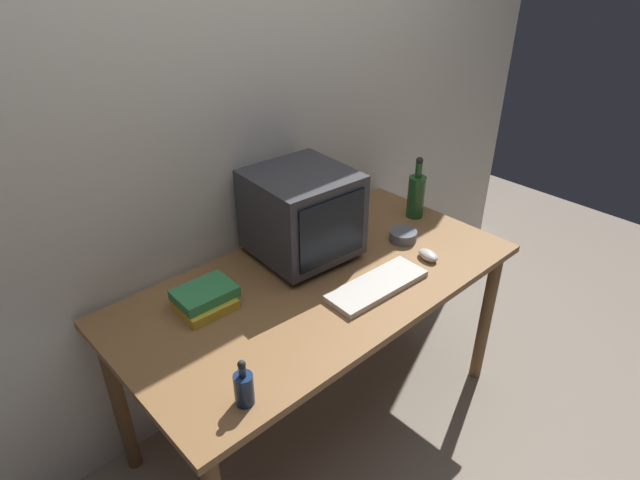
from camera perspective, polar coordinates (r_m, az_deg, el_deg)
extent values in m
plane|color=gray|center=(2.60, 0.00, -18.10)|extent=(6.00, 6.00, 0.00)
cube|color=silver|center=(2.20, -8.46, 11.55)|extent=(4.00, 0.08, 2.50)
cube|color=olive|center=(2.10, 0.00, -4.58)|extent=(1.61, 0.81, 0.03)
cylinder|color=brown|center=(2.65, 17.24, -7.88)|extent=(0.06, 0.06, 0.73)
cylinder|color=brown|center=(2.29, -20.65, -15.82)|extent=(0.06, 0.06, 0.73)
cylinder|color=brown|center=(2.96, 6.01, -2.08)|extent=(0.06, 0.06, 0.73)
cube|color=#333338|center=(2.24, -1.91, -1.21)|extent=(0.30, 0.26, 0.03)
cube|color=#333338|center=(2.15, -1.99, 2.98)|extent=(0.41, 0.41, 0.34)
cube|color=black|center=(2.01, 1.34, 0.99)|extent=(0.31, 0.03, 0.27)
cube|color=beige|center=(2.05, 6.09, -4.85)|extent=(0.43, 0.17, 0.02)
ellipsoid|color=beige|center=(2.25, 11.44, -1.59)|extent=(0.08, 0.11, 0.04)
cylinder|color=#1E4C23|center=(2.54, 10.18, 4.55)|extent=(0.08, 0.08, 0.20)
cylinder|color=#1E4C23|center=(2.48, 10.47, 7.36)|extent=(0.03, 0.03, 0.07)
sphere|color=#262626|center=(2.47, 10.57, 8.32)|extent=(0.03, 0.03, 0.03)
cylinder|color=navy|center=(1.60, -8.09, -15.46)|extent=(0.06, 0.06, 0.10)
cylinder|color=navy|center=(1.55, -8.29, -13.65)|extent=(0.02, 0.02, 0.04)
sphere|color=#262626|center=(1.53, -8.36, -12.97)|extent=(0.02, 0.02, 0.02)
cube|color=gold|center=(1.98, -12.14, -6.70)|extent=(0.20, 0.18, 0.04)
cube|color=#33894C|center=(1.97, -12.19, -5.55)|extent=(0.21, 0.16, 0.04)
cylinder|color=#CC383D|center=(2.49, 3.24, 3.07)|extent=(0.08, 0.08, 0.09)
torus|color=#CC383D|center=(2.52, 4.07, 3.53)|extent=(0.06, 0.01, 0.06)
cylinder|color=#595B66|center=(2.36, 8.84, 0.46)|extent=(0.12, 0.12, 0.04)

